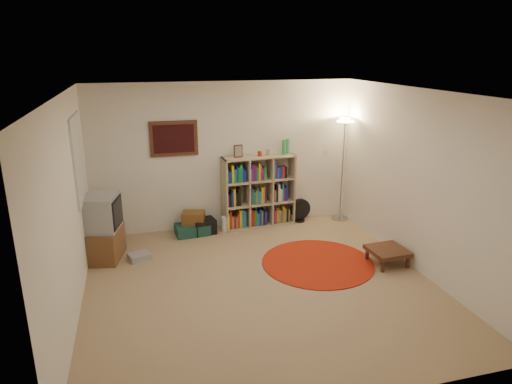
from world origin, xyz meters
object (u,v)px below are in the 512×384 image
bookshelf (257,192)px  tv_stand (103,229)px  floor_lamp (344,136)px  suitcase (192,229)px  floor_fan (300,210)px  side_table (388,251)px

bookshelf → tv_stand: bookshelf is taller
floor_lamp → tv_stand: bearing=-171.3°
bookshelf → suitcase: bearing=-178.4°
floor_fan → bookshelf: bearing=172.7°
bookshelf → suitcase: 1.29m
floor_lamp → side_table: bearing=-94.0°
suitcase → side_table: side_table is taller
tv_stand → side_table: size_ratio=1.81×
floor_fan → floor_lamp: bearing=-10.5°
floor_fan → tv_stand: (-3.33, -0.69, 0.26)m
side_table → bookshelf: bearing=125.6°
suitcase → tv_stand: bearing=-161.6°
suitcase → bookshelf: bearing=1.3°
floor_fan → tv_stand: size_ratio=0.44×
floor_lamp → tv_stand: (-4.09, -0.63, -1.07)m
suitcase → side_table: (2.59, -1.85, 0.11)m
floor_lamp → tv_stand: size_ratio=1.90×
bookshelf → tv_stand: bearing=-168.8°
floor_lamp → suitcase: floor_lamp is taller
floor_fan → side_table: floor_fan is taller
bookshelf → suitcase: bookshelf is taller
side_table → suitcase: bearing=144.4°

